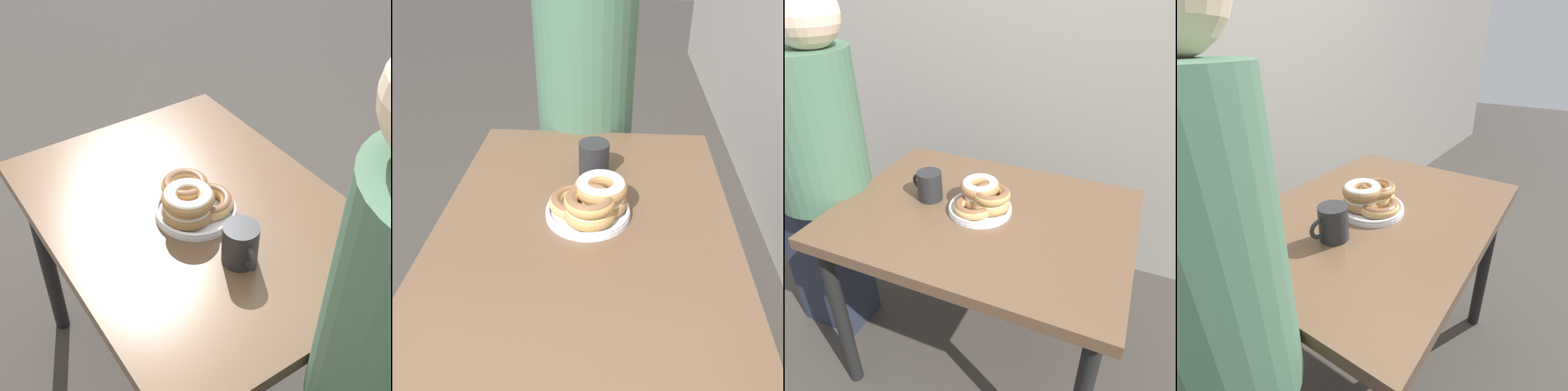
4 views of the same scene
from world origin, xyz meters
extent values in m
plane|color=#38332D|center=(0.00, 0.00, 0.00)|extent=(14.00, 14.00, 0.00)
cube|color=brown|center=(0.00, 0.28, 0.71)|extent=(0.97, 0.73, 0.04)
cylinder|color=black|center=(-0.43, -0.02, 0.35)|extent=(0.05, 0.05, 0.69)
cylinder|color=black|center=(0.43, -0.02, 0.35)|extent=(0.05, 0.05, 0.69)
cylinder|color=black|center=(0.43, 0.59, 0.35)|extent=(0.05, 0.05, 0.69)
cylinder|color=white|center=(-0.01, 0.29, 0.74)|extent=(0.21, 0.21, 0.01)
torus|color=white|center=(-0.01, 0.29, 0.75)|extent=(0.21, 0.21, 0.01)
torus|color=#B2844C|center=(0.02, 0.29, 0.76)|extent=(0.16, 0.16, 0.04)
torus|color=#E0D17F|center=(0.02, 0.29, 0.77)|extent=(0.15, 0.15, 0.03)
torus|color=#9E7042|center=(-0.02, 0.32, 0.76)|extent=(0.15, 0.15, 0.04)
torus|color=silver|center=(-0.02, 0.32, 0.77)|extent=(0.14, 0.14, 0.03)
torus|color=tan|center=(-0.02, 0.26, 0.76)|extent=(0.17, 0.17, 0.03)
torus|color=brown|center=(-0.02, 0.26, 0.77)|extent=(0.16, 0.16, 0.03)
torus|color=#B2844C|center=(0.02, 0.29, 0.80)|extent=(0.17, 0.17, 0.03)
torus|color=brown|center=(0.02, 0.29, 0.81)|extent=(0.16, 0.16, 0.03)
torus|color=#9E7042|center=(-0.03, 0.32, 0.80)|extent=(0.19, 0.19, 0.04)
torus|color=white|center=(-0.03, 0.32, 0.81)|extent=(0.17, 0.17, 0.03)
cylinder|color=#232326|center=(-0.20, 0.29, 0.78)|extent=(0.09, 0.09, 0.10)
cylinder|color=#382114|center=(-0.20, 0.29, 0.83)|extent=(0.07, 0.07, 0.00)
torus|color=#232326|center=(-0.25, 0.30, 0.78)|extent=(0.06, 0.02, 0.06)
camera|label=1|loc=(-0.88, 0.86, 1.67)|focal=50.00mm
camera|label=2|loc=(0.86, 0.35, 1.39)|focal=40.00mm
camera|label=3|loc=(0.41, -0.69, 1.44)|focal=35.00mm
camera|label=4|loc=(-0.76, -0.21, 1.23)|focal=28.00mm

